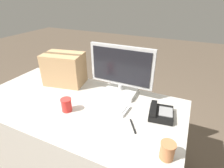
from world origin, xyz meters
TOP-DOWN VIEW (x-y plane):
  - ground_plane at (0.00, 0.00)m, footprint 12.00×12.00m
  - office_desk at (0.00, 0.00)m, footprint 1.80×0.90m
  - monitor at (0.29, 0.30)m, footprint 0.58×0.22m
  - keyboard at (0.22, 0.07)m, footprint 0.46×0.17m
  - desk_phone at (0.69, 0.12)m, footprint 0.20×0.22m
  - paper_cup_left at (-0.00, -0.12)m, footprint 0.09×0.09m
  - paper_cup_right at (0.80, -0.25)m, footprint 0.09×0.09m
  - spoon at (0.12, -0.28)m, footprint 0.16×0.05m
  - cardboard_box at (-0.31, 0.27)m, footprint 0.42×0.32m
  - pen_marker at (0.54, -0.08)m, footprint 0.09×0.13m

SIDE VIEW (x-z plane):
  - ground_plane at x=0.00m, z-range 0.00..0.00m
  - office_desk at x=0.00m, z-range 0.00..0.74m
  - spoon at x=0.12m, z-range 0.74..0.75m
  - pen_marker at x=0.54m, z-range 0.74..0.76m
  - keyboard at x=0.22m, z-range 0.74..0.77m
  - desk_phone at x=0.69m, z-range 0.74..0.81m
  - paper_cup_left at x=0.00m, z-range 0.74..0.85m
  - paper_cup_right at x=0.80m, z-range 0.74..0.85m
  - cardboard_box at x=-0.31m, z-range 0.74..1.06m
  - monitor at x=0.29m, z-range 0.72..1.18m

